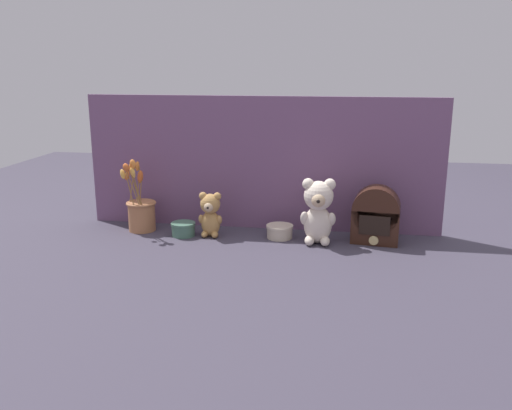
{
  "coord_description": "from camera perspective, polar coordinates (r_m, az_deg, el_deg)",
  "views": [
    {
      "loc": [
        0.34,
        -2.11,
        0.71
      ],
      "look_at": [
        0.0,
        0.02,
        0.14
      ],
      "focal_mm": 38.0,
      "sensor_mm": 36.0,
      "label": 1
    }
  ],
  "objects": [
    {
      "name": "ground_plane",
      "position": [
        2.25,
        -0.08,
        -3.61
      ],
      "size": [
        4.0,
        4.0,
        0.0
      ],
      "primitive_type": "plane",
      "color": "#3D3847"
    },
    {
      "name": "decorative_tin_short",
      "position": [
        2.27,
        2.51,
        -2.79
      ],
      "size": [
        0.11,
        0.11,
        0.05
      ],
      "color": "beige",
      "rests_on": "ground"
    },
    {
      "name": "flower_vase",
      "position": [
        2.4,
        -12.02,
        -0.62
      ],
      "size": [
        0.14,
        0.17,
        0.33
      ],
      "color": "#AD7047",
      "rests_on": "ground"
    },
    {
      "name": "teddy_bear_medium",
      "position": [
        2.27,
        -4.83,
        -0.89
      ],
      "size": [
        0.1,
        0.1,
        0.19
      ],
      "color": "tan",
      "rests_on": "ground"
    },
    {
      "name": "teddy_bear_large",
      "position": [
        2.18,
        6.57,
        -0.52
      ],
      "size": [
        0.14,
        0.14,
        0.27
      ],
      "color": "beige",
      "rests_on": "ground"
    },
    {
      "name": "decorative_tin_tall",
      "position": [
        2.31,
        -7.67,
        -2.53
      ],
      "size": [
        0.1,
        0.1,
        0.06
      ],
      "color": "#47705B",
      "rests_on": "ground"
    },
    {
      "name": "backdrop_wall",
      "position": [
        2.34,
        0.57,
        4.37
      ],
      "size": [
        1.54,
        0.02,
        0.58
      ],
      "color": "#704C70",
      "rests_on": "ground"
    },
    {
      "name": "vintage_radio",
      "position": [
        2.23,
        12.49,
        -1.19
      ],
      "size": [
        0.2,
        0.12,
        0.23
      ],
      "color": "#381E14",
      "rests_on": "ground"
    }
  ]
}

